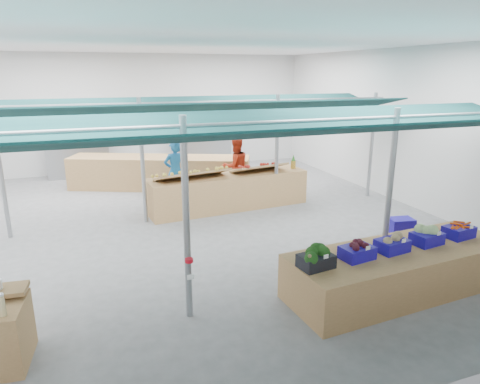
{
  "coord_description": "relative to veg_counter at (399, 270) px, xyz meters",
  "views": [
    {
      "loc": [
        -2.26,
        -9.64,
        3.55
      ],
      "look_at": [
        0.69,
        -1.6,
        1.14
      ],
      "focal_mm": 32.0,
      "sensor_mm": 36.0,
      "label": 1
    }
  ],
  "objects": [
    {
      "name": "back_shelving_right",
      "position": [
        -0.46,
        10.47,
        0.62
      ],
      "size": [
        2.0,
        0.5,
        2.0
      ],
      "primitive_type": "cube",
      "color": "#B23F33",
      "rests_on": "floor"
    },
    {
      "name": "sparrow",
      "position": [
        -1.83,
        -0.26,
        0.63
      ],
      "size": [
        0.12,
        0.09,
        0.11
      ],
      "rotation": [
        0.0,
        0.0,
        0.14
      ],
      "color": "brown",
      "rests_on": "crate_broccoli"
    },
    {
      "name": "veg_counter",
      "position": [
        0.0,
        0.0,
        0.0
      ],
      "size": [
        3.96,
        1.55,
        0.75
      ],
      "primitive_type": "cube",
      "rotation": [
        0.0,
        0.0,
        0.07
      ],
      "color": "#986F42",
      "rests_on": "floor"
    },
    {
      "name": "crate_broccoli",
      "position": [
        -1.67,
        -0.11,
        0.54
      ],
      "size": [
        0.54,
        0.44,
        0.35
      ],
      "rotation": [
        0.0,
        0.0,
        0.14
      ],
      "color": "black",
      "rests_on": "veg_counter"
    },
    {
      "name": "back_shelving_left",
      "position": [
        -4.96,
        10.47,
        0.62
      ],
      "size": [
        2.0,
        0.5,
        2.0
      ],
      "primitive_type": "cube",
      "color": "#B23F33",
      "rests_on": "floor"
    },
    {
      "name": "fruit_counter",
      "position": [
        -1.2,
        5.32,
        0.09
      ],
      "size": [
        4.39,
        1.4,
        0.92
      ],
      "primitive_type": "cube",
      "rotation": [
        0.0,
        0.0,
        0.09
      ],
      "color": "#986F42",
      "rests_on": "floor"
    },
    {
      "name": "far_counter",
      "position": [
        -2.57,
        7.99,
        0.13
      ],
      "size": [
        5.56,
        3.27,
        1.01
      ],
      "primitive_type": "cube",
      "rotation": [
        0.0,
        0.0,
        -0.41
      ],
      "color": "#986F42",
      "rests_on": "floor"
    },
    {
      "name": "vendor_left",
      "position": [
        -2.4,
        6.42,
        0.49
      ],
      "size": [
        0.66,
        0.47,
        1.73
      ],
      "primitive_type": "imported",
      "rotation": [
        0.0,
        0.0,
        3.23
      ],
      "color": "#165C94",
      "rests_on": "floor"
    },
    {
      "name": "crate_cabbage",
      "position": [
        0.54,
        0.04,
        0.54
      ],
      "size": [
        0.54,
        0.44,
        0.35
      ],
      "rotation": [
        0.0,
        0.0,
        0.14
      ],
      "color": "#170D95",
      "rests_on": "veg_counter"
    },
    {
      "name": "crate_carrots",
      "position": [
        1.29,
        0.09,
        0.49
      ],
      "size": [
        0.54,
        0.44,
        0.29
      ],
      "rotation": [
        0.0,
        0.0,
        0.14
      ],
      "color": "#170D95",
      "rests_on": "veg_counter"
    },
    {
      "name": "apple_heap_red",
      "position": [
        -0.32,
        5.29,
        0.71
      ],
      "size": [
        1.6,
        0.95,
        0.27
      ],
      "rotation": [
        0.0,
        0.0,
        0.17
      ],
      "color": "#997247",
      "rests_on": "fruit_counter"
    },
    {
      "name": "crate_celeriac",
      "position": [
        -0.22,
        -0.01,
        0.52
      ],
      "size": [
        0.54,
        0.44,
        0.31
      ],
      "rotation": [
        0.0,
        0.0,
        0.14
      ],
      "color": "#170D95",
      "rests_on": "veg_counter"
    },
    {
      "name": "hall",
      "position": [
        -2.46,
        5.9,
        2.27
      ],
      "size": [
        13.0,
        13.0,
        13.0
      ],
      "color": "silver",
      "rests_on": "ground"
    },
    {
      "name": "vendor_right",
      "position": [
        -0.6,
        6.42,
        0.49
      ],
      "size": [
        0.89,
        0.72,
        1.73
      ],
      "primitive_type": "imported",
      "rotation": [
        0.0,
        0.0,
        3.23
      ],
      "color": "#AB2A15",
      "rests_on": "floor"
    },
    {
      "name": "floor",
      "position": [
        -2.46,
        4.47,
        -0.38
      ],
      "size": [
        13.0,
        13.0,
        0.0
      ],
      "primitive_type": "plane",
      "color": "slate",
      "rests_on": "ground"
    },
    {
      "name": "pineapple",
      "position": [
        0.75,
        5.38,
        0.73
      ],
      "size": [
        0.14,
        0.14,
        0.39
      ],
      "rotation": [
        0.0,
        0.0,
        0.17
      ],
      "color": "#8C6019",
      "rests_on": "fruit_counter"
    },
    {
      "name": "crate_beets",
      "position": [
        -0.91,
        -0.06,
        0.51
      ],
      "size": [
        0.54,
        0.44,
        0.29
      ],
      "rotation": [
        0.0,
        0.0,
        0.14
      ],
      "color": "#170D95",
      "rests_on": "veg_counter"
    },
    {
      "name": "pole_grid",
      "position": [
        -1.71,
        2.72,
        1.43
      ],
      "size": [
        10.0,
        4.6,
        3.0
      ],
      "color": "gray",
      "rests_on": "floor"
    },
    {
      "name": "pole_ribbon",
      "position": [
        -3.54,
        0.03,
        0.7
      ],
      "size": [
        0.12,
        0.12,
        0.28
      ],
      "color": "red",
      "rests_on": "pole_grid"
    },
    {
      "name": "crate_stack",
      "position": [
        1.36,
        1.59,
        -0.08
      ],
      "size": [
        0.55,
        0.44,
        0.6
      ],
      "primitive_type": "cube",
      "rotation": [
        0.0,
        0.0,
        -0.19
      ],
      "color": "#170D95",
      "rests_on": "floor"
    },
    {
      "name": "apple_heap_yellow",
      "position": [
        -2.21,
        5.13,
        0.71
      ],
      "size": [
        1.99,
        1.02,
        0.27
      ],
      "rotation": [
        0.0,
        0.0,
        0.17
      ],
      "color": "#997247",
      "rests_on": "fruit_counter"
    },
    {
      "name": "awnings",
      "position": [
        -1.71,
        2.72,
        2.4
      ],
      "size": [
        9.5,
        7.08,
        0.3
      ],
      "color": "#0A2B2C",
      "rests_on": "pole_grid"
    }
  ]
}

